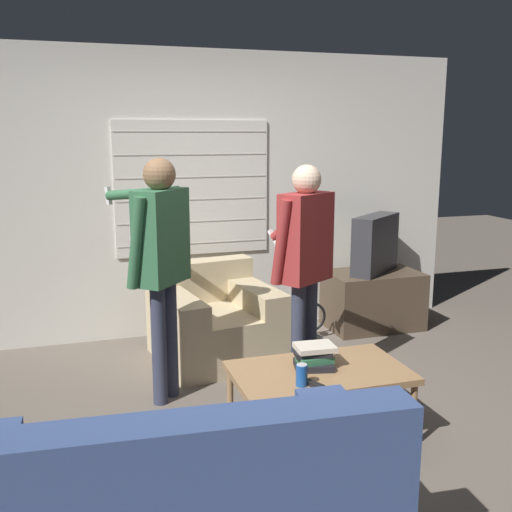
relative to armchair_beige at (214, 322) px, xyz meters
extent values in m
plane|color=#665B51|center=(-0.05, -1.31, -0.30)|extent=(16.00, 16.00, 0.00)
cube|color=silver|center=(-0.05, 0.72, 0.97)|extent=(5.20, 0.06, 2.55)
cube|color=silver|center=(-0.02, 0.68, 1.04)|extent=(1.39, 0.02, 1.20)
cube|color=#A4A099|center=(-0.02, 0.67, 0.54)|extent=(1.36, 0.00, 0.01)
cube|color=#A4A099|center=(-0.02, 0.67, 0.74)|extent=(1.36, 0.00, 0.01)
cube|color=#A4A099|center=(-0.02, 0.67, 0.94)|extent=(1.36, 0.00, 0.01)
cube|color=#A4A099|center=(-0.02, 0.67, 1.14)|extent=(1.36, 0.00, 0.01)
cube|color=#A4A099|center=(-0.02, 0.67, 1.34)|extent=(1.36, 0.00, 0.01)
cube|color=#A4A099|center=(-0.02, 0.67, 1.54)|extent=(1.36, 0.00, 0.01)
cube|color=#384C7F|center=(-0.76, -2.70, 0.33)|extent=(1.76, 0.33, 0.45)
cube|color=#384C7F|center=(0.02, -2.45, 0.20)|extent=(0.30, 0.84, 0.18)
cube|color=#935B2D|center=(-1.04, -2.33, 0.20)|extent=(0.40, 0.29, 0.37)
cube|color=#C6B289|center=(0.01, -0.05, -0.10)|extent=(1.05, 1.03, 0.41)
cube|color=#C6B289|center=(-0.05, 0.30, 0.28)|extent=(0.94, 0.34, 0.36)
cube|color=#C6B289|center=(0.34, 0.01, 0.19)|extent=(0.38, 0.93, 0.18)
cube|color=#C6B289|center=(-0.33, -0.10, 0.19)|extent=(0.38, 0.93, 0.18)
cube|color=#9E754C|center=(0.29, -1.51, 0.12)|extent=(1.04, 0.62, 0.04)
cylinder|color=#9E754C|center=(-0.19, -1.24, -0.10)|extent=(0.04, 0.04, 0.40)
cylinder|color=#9E754C|center=(0.77, -1.24, -0.10)|extent=(0.04, 0.04, 0.40)
cylinder|color=#9E754C|center=(-0.19, -1.78, -0.10)|extent=(0.04, 0.04, 0.40)
cylinder|color=#9E754C|center=(0.77, -1.78, -0.10)|extent=(0.04, 0.04, 0.40)
cube|color=#4C3D2D|center=(1.63, 0.31, -0.03)|extent=(0.87, 0.56, 0.54)
cube|color=#2D2D33|center=(1.63, 0.31, 0.51)|extent=(0.63, 0.56, 0.54)
cube|color=#3D4738|center=(1.56, 0.39, 0.51)|extent=(0.44, 0.35, 0.44)
cylinder|color=#33384C|center=(-0.56, -0.74, 0.12)|extent=(0.10, 0.10, 0.84)
cylinder|color=#33384C|center=(-0.46, -0.64, 0.12)|extent=(0.10, 0.10, 0.84)
cube|color=#336642|center=(-0.51, -0.69, 0.85)|extent=(0.42, 0.43, 0.63)
sphere|color=#846042|center=(-0.51, -0.69, 1.26)|extent=(0.21, 0.21, 0.21)
cylinder|color=#336642|center=(-0.69, -0.82, 0.84)|extent=(0.16, 0.16, 0.60)
cylinder|color=#336642|center=(-0.58, -0.33, 1.11)|extent=(0.49, 0.46, 0.13)
cube|color=white|center=(-0.81, -0.13, 1.08)|extent=(0.05, 0.05, 0.13)
cylinder|color=#33384C|center=(0.40, -0.88, 0.11)|extent=(0.10, 0.10, 0.82)
cylinder|color=#33384C|center=(0.52, -0.80, 0.11)|extent=(0.10, 0.10, 0.82)
cube|color=maroon|center=(0.46, -0.84, 0.82)|extent=(0.44, 0.38, 0.61)
sphere|color=beige|center=(0.46, -0.84, 1.22)|extent=(0.20, 0.20, 0.20)
cylinder|color=maroon|center=(0.25, -0.92, 0.81)|extent=(0.14, 0.17, 0.59)
cylinder|color=maroon|center=(0.52, -0.53, 0.92)|extent=(0.33, 0.46, 0.41)
cube|color=white|center=(0.40, -0.33, 0.74)|extent=(0.09, 0.10, 0.12)
cube|color=black|center=(0.26, -1.48, 0.16)|extent=(0.26, 0.22, 0.04)
cube|color=#33754C|center=(0.27, -1.48, 0.20)|extent=(0.21, 0.12, 0.04)
cube|color=black|center=(0.26, -1.47, 0.23)|extent=(0.24, 0.17, 0.03)
cube|color=beige|center=(0.28, -1.46, 0.26)|extent=(0.24, 0.19, 0.03)
cylinder|color=#194C9E|center=(0.10, -1.70, 0.20)|extent=(0.07, 0.07, 0.12)
cylinder|color=silver|center=(0.10, -1.70, 0.26)|extent=(0.06, 0.06, 0.00)
cube|color=black|center=(0.16, -1.73, 0.15)|extent=(0.09, 0.14, 0.02)
cylinder|color=black|center=(0.93, 0.15, -0.29)|extent=(0.20, 0.20, 0.02)
cylinder|color=black|center=(0.93, 0.15, -0.25)|extent=(0.03, 0.03, 0.06)
torus|color=black|center=(0.93, 0.15, -0.09)|extent=(0.28, 0.02, 0.28)
sphere|color=black|center=(0.93, 0.15, -0.09)|extent=(0.08, 0.08, 0.08)
camera|label=1|loc=(-1.08, -4.61, 1.53)|focal=42.00mm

